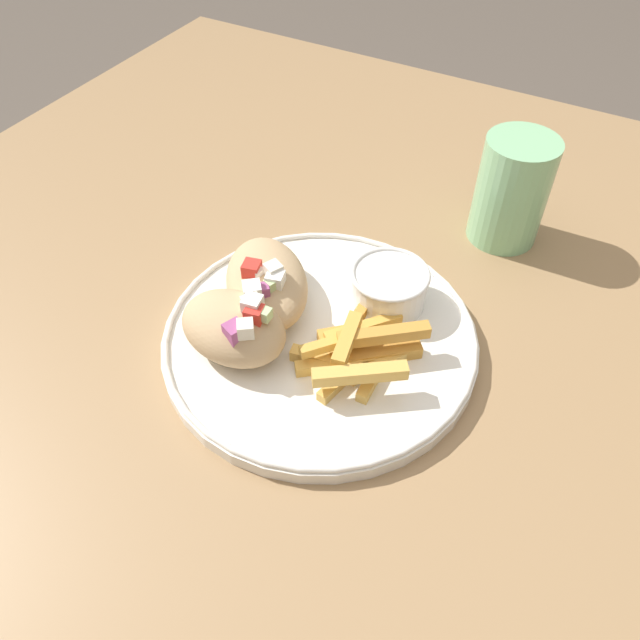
% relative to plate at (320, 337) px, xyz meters
% --- Properties ---
extents(ground_plane, '(10.00, 10.00, 0.00)m').
position_rel_plate_xyz_m(ground_plane, '(-0.01, 0.02, -0.71)').
color(ground_plane, brown).
extents(table, '(1.14, 1.14, 0.70)m').
position_rel_plate_xyz_m(table, '(-0.01, 0.02, -0.09)').
color(table, '#9E7A51').
rests_on(table, ground_plane).
extents(plate, '(0.30, 0.30, 0.02)m').
position_rel_plate_xyz_m(plate, '(0.00, 0.00, 0.00)').
color(plate, white).
rests_on(plate, table).
extents(pita_sandwich_near, '(0.11, 0.09, 0.06)m').
position_rel_plate_xyz_m(pita_sandwich_near, '(-0.06, -0.05, 0.03)').
color(pita_sandwich_near, tan).
rests_on(pita_sandwich_near, plate).
extents(pita_sandwich_far, '(0.14, 0.15, 0.06)m').
position_rel_plate_xyz_m(pita_sandwich_far, '(-0.07, 0.02, 0.03)').
color(pita_sandwich_far, tan).
rests_on(pita_sandwich_far, plate).
extents(fries_pile, '(0.11, 0.12, 0.04)m').
position_rel_plate_xyz_m(fries_pile, '(0.05, -0.01, 0.02)').
color(fries_pile, '#E5B251').
rests_on(fries_pile, plate).
extents(sauce_ramekin, '(0.08, 0.08, 0.04)m').
position_rel_plate_xyz_m(sauce_ramekin, '(0.04, 0.07, 0.03)').
color(sauce_ramekin, white).
rests_on(sauce_ramekin, plate).
extents(water_glass, '(0.08, 0.08, 0.12)m').
position_rel_plate_xyz_m(water_glass, '(0.10, 0.25, 0.04)').
color(water_glass, '#8CCC93').
rests_on(water_glass, table).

